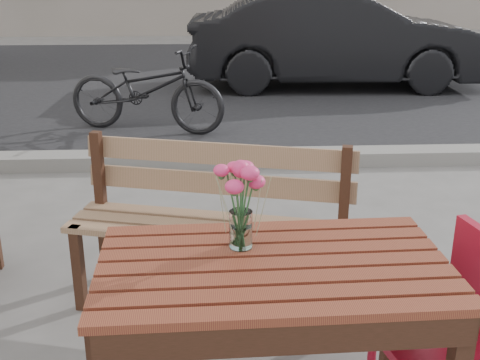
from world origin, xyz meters
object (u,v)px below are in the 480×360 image
object	(u,v)px
red_chair	(456,324)
bicycle	(146,89)
main_vase	(241,194)
parked_car	(335,39)
main_table	(273,294)

from	to	relation	value
red_chair	bicycle	world-z (taller)	bicycle
main_vase	parked_car	bearing A→B (deg)	75.71
red_chair	bicycle	xyz separation A→B (m)	(-1.48, 4.27, -0.02)
main_table	main_vase	distance (m)	0.35
main_table	red_chair	world-z (taller)	red_chair
main_table	red_chair	xyz separation A→B (m)	(0.65, 0.00, -0.15)
main_vase	parked_car	distance (m)	6.58
red_chair	main_vase	size ratio (longest dim) A/B	2.47
main_table	bicycle	xyz separation A→B (m)	(-0.84, 4.28, -0.16)
parked_car	bicycle	xyz separation A→B (m)	(-2.36, -2.21, -0.22)
parked_car	bicycle	distance (m)	3.24
main_vase	parked_car	xyz separation A→B (m)	(1.62, 6.38, -0.26)
main_table	parked_car	bearing A→B (deg)	75.16
main_table	red_chair	size ratio (longest dim) A/B	1.51
red_chair	bicycle	size ratio (longest dim) A/B	0.47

